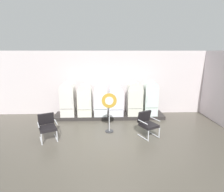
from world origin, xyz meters
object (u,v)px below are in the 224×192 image
object	(u,v)px
armchair_left	(47,126)
refrigerator_0	(68,98)
refrigerator_1	(85,99)
refrigerator_3	(116,100)
refrigerator_2	(101,99)
refrigerator_4	(135,98)
refrigerator_5	(151,97)
sign_stand	(109,111)
armchair_right	(147,123)

from	to	relation	value
armchair_left	refrigerator_0	bearing A→B (deg)	80.61
refrigerator_1	refrigerator_3	distance (m)	1.41
refrigerator_1	refrigerator_3	size ratio (longest dim) A/B	1.04
refrigerator_2	refrigerator_4	distance (m)	1.55
armchair_left	refrigerator_3	bearing A→B (deg)	38.68
armchair_left	refrigerator_4	bearing A→B (deg)	31.02
refrigerator_5	sign_stand	bearing A→B (deg)	-142.18
refrigerator_3	refrigerator_4	xyz separation A→B (m)	(0.85, 0.01, 0.09)
armchair_left	sign_stand	world-z (taller)	sign_stand
refrigerator_2	sign_stand	world-z (taller)	refrigerator_2
refrigerator_4	armchair_left	distance (m)	3.95
refrigerator_5	refrigerator_4	bearing A→B (deg)	178.50
sign_stand	armchair_left	bearing A→B (deg)	-166.66
armchair_right	refrigerator_0	bearing A→B (deg)	149.16
refrigerator_3	refrigerator_5	size ratio (longest dim) A/B	0.87
refrigerator_4	sign_stand	xyz separation A→B (m)	(-1.19, -1.51, -0.14)
refrigerator_0	refrigerator_4	size ratio (longest dim) A/B	1.02
refrigerator_0	refrigerator_3	distance (m)	2.18
refrigerator_5	armchair_left	xyz separation A→B (m)	(-4.09, -2.00, -0.49)
sign_stand	refrigerator_1	bearing A→B (deg)	124.96
refrigerator_0	armchair_left	size ratio (longest dim) A/B	1.72
refrigerator_3	armchair_left	size ratio (longest dim) A/B	1.52
refrigerator_0	refrigerator_5	size ratio (longest dim) A/B	0.99
refrigerator_1	armchair_right	distance (m)	3.13
refrigerator_5	refrigerator_3	bearing A→B (deg)	179.63
refrigerator_4	refrigerator_5	world-z (taller)	refrigerator_5
refrigerator_1	refrigerator_5	world-z (taller)	refrigerator_5
refrigerator_0	refrigerator_3	xyz separation A→B (m)	(2.18, -0.03, -0.10)
refrigerator_3	refrigerator_4	size ratio (longest dim) A/B	0.90
refrigerator_3	sign_stand	world-z (taller)	refrigerator_3
refrigerator_0	armchair_right	bearing A→B (deg)	-30.84
refrigerator_5	refrigerator_2	bearing A→B (deg)	179.95
refrigerator_2	armchair_right	xyz separation A→B (m)	(1.72, -1.87, -0.41)
refrigerator_3	sign_stand	xyz separation A→B (m)	(-0.34, -1.50, -0.06)
refrigerator_2	refrigerator_3	world-z (taller)	refrigerator_2
refrigerator_4	armchair_left	size ratio (longest dim) A/B	1.70
refrigerator_0	refrigerator_3	world-z (taller)	refrigerator_0
refrigerator_0	armchair_left	xyz separation A→B (m)	(-0.34, -2.04, -0.48)
refrigerator_0	refrigerator_2	distance (m)	1.48
armchair_left	armchair_right	distance (m)	3.54
refrigerator_1	refrigerator_4	world-z (taller)	refrigerator_4
armchair_left	armchair_right	bearing A→B (deg)	2.09
refrigerator_4	sign_stand	size ratio (longest dim) A/B	1.01
refrigerator_0	refrigerator_5	distance (m)	3.75
armchair_right	armchair_left	bearing A→B (deg)	-177.91
refrigerator_3	refrigerator_5	world-z (taller)	refrigerator_5
refrigerator_0	armchair_right	world-z (taller)	refrigerator_0
refrigerator_4	armchair_right	xyz separation A→B (m)	(0.18, -1.89, -0.46)
refrigerator_0	refrigerator_5	world-z (taller)	refrigerator_5
refrigerator_2	refrigerator_3	bearing A→B (deg)	0.69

